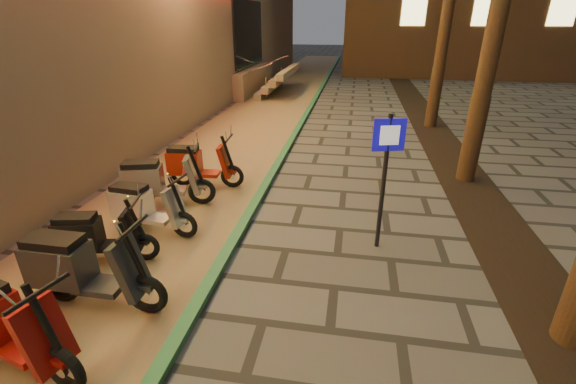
% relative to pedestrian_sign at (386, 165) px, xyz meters
% --- Properties ---
extents(parking_strip, '(3.40, 60.00, 0.01)m').
position_rel_pedestrian_sign_xyz_m(parking_strip, '(-4.06, 6.30, -1.42)').
color(parking_strip, '#8C7251').
rests_on(parking_strip, ground).
extents(green_curb, '(0.18, 60.00, 0.10)m').
position_rel_pedestrian_sign_xyz_m(green_curb, '(-2.36, 6.30, -1.38)').
color(green_curb, '#296F41').
rests_on(green_curb, ground).
extents(planting_strip, '(1.20, 40.00, 0.02)m').
position_rel_pedestrian_sign_xyz_m(planting_strip, '(2.14, 1.30, -1.42)').
color(planting_strip, black).
rests_on(planting_strip, ground).
extents(pedestrian_sign, '(0.48, 0.15, 2.21)m').
position_rel_pedestrian_sign_xyz_m(pedestrian_sign, '(0.00, 0.00, 0.00)').
color(pedestrian_sign, black).
rests_on(pedestrian_sign, ground).
extents(scooter_4, '(1.77, 0.84, 1.25)m').
position_rel_pedestrian_sign_xyz_m(scooter_4, '(-4.00, -3.08, -0.89)').
color(scooter_4, black).
rests_on(scooter_4, ground).
extents(scooter_5, '(1.81, 0.64, 1.29)m').
position_rel_pedestrian_sign_xyz_m(scooter_5, '(-3.80, -2.09, -0.87)').
color(scooter_5, black).
rests_on(scooter_5, ground).
extents(scooter_6, '(1.49, 0.70, 1.05)m').
position_rel_pedestrian_sign_xyz_m(scooter_6, '(-4.25, -1.17, -0.97)').
color(scooter_6, black).
rests_on(scooter_6, ground).
extents(scooter_7, '(1.59, 0.60, 1.11)m').
position_rel_pedestrian_sign_xyz_m(scooter_7, '(-3.98, -0.19, -0.94)').
color(scooter_7, black).
rests_on(scooter_7, ground).
extents(scooter_8, '(1.75, 0.90, 1.24)m').
position_rel_pedestrian_sign_xyz_m(scooter_8, '(-4.23, 0.80, -0.89)').
color(scooter_8, black).
rests_on(scooter_8, ground).
extents(scooter_9, '(1.68, 0.60, 1.18)m').
position_rel_pedestrian_sign_xyz_m(scooter_9, '(-3.88, 1.90, -0.91)').
color(scooter_9, black).
rests_on(scooter_9, ground).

